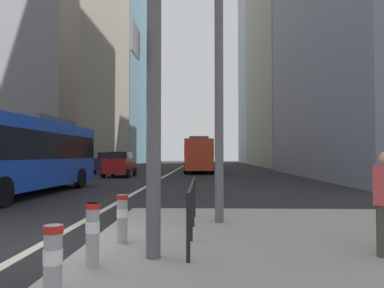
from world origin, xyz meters
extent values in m
plane|color=black|center=(0.00, 20.00, 0.00)|extent=(160.00, 160.00, 0.00)
cube|color=gray|center=(5.50, -1.00, 0.07)|extent=(9.00, 10.00, 0.15)
cube|color=beige|center=(0.00, 30.00, 0.01)|extent=(0.20, 80.00, 0.01)
cube|color=gray|center=(-16.00, 43.83, 20.93)|extent=(12.20, 25.95, 41.85)
cube|color=slate|center=(-16.00, 71.71, 19.95)|extent=(11.36, 24.97, 39.90)
cube|color=#9E9EA3|center=(17.00, 75.31, 22.09)|extent=(10.27, 17.07, 44.18)
cube|color=blue|center=(-4.50, 8.45, 1.73)|extent=(2.77, 10.87, 2.75)
cube|color=black|center=(-4.50, 8.45, 2.07)|extent=(2.80, 10.66, 1.10)
cube|color=#4C4C51|center=(-4.46, 10.07, 3.25)|extent=(1.85, 3.93, 0.30)
cylinder|color=black|center=(-3.38, 4.96, 0.50)|extent=(0.32, 1.01, 1.00)
cylinder|color=black|center=(-3.21, 11.87, 0.50)|extent=(0.32, 1.01, 1.00)
cylinder|color=black|center=(-5.61, 11.93, 0.50)|extent=(0.32, 1.01, 1.00)
cube|color=red|center=(2.60, 30.05, 1.73)|extent=(2.71, 11.55, 2.75)
cube|color=black|center=(2.60, 30.05, 2.07)|extent=(2.75, 11.32, 1.10)
cube|color=#4C4C51|center=(2.63, 28.33, 3.25)|extent=(1.83, 4.17, 0.30)
cylinder|color=black|center=(1.33, 33.71, 0.50)|extent=(0.32, 1.01, 1.00)
cylinder|color=black|center=(3.73, 33.76, 0.50)|extent=(0.32, 1.01, 1.00)
cylinder|color=black|center=(1.47, 26.35, 0.50)|extent=(0.32, 1.01, 1.00)
cylinder|color=black|center=(3.87, 26.40, 0.50)|extent=(0.32, 1.01, 1.00)
cube|color=maroon|center=(-3.44, 21.70, 0.87)|extent=(1.83, 4.27, 1.10)
cube|color=black|center=(-3.44, 21.85, 1.68)|extent=(1.52, 2.31, 0.52)
cylinder|color=black|center=(-2.51, 20.26, 0.32)|extent=(0.23, 0.64, 0.64)
cylinder|color=black|center=(-4.33, 20.24, 0.32)|extent=(0.23, 0.64, 0.64)
cylinder|color=black|center=(-2.54, 23.16, 0.32)|extent=(0.23, 0.64, 0.64)
cylinder|color=black|center=(-4.36, 23.14, 0.32)|extent=(0.23, 0.64, 0.64)
cube|color=#B2A899|center=(3.37, 47.78, 0.87)|extent=(1.91, 4.44, 1.10)
cube|color=black|center=(3.38, 47.63, 1.68)|extent=(1.57, 2.41, 0.52)
cylinder|color=black|center=(2.42, 49.25, 0.32)|extent=(0.24, 0.65, 0.64)
cylinder|color=black|center=(4.24, 49.30, 0.32)|extent=(0.24, 0.65, 0.64)
cylinder|color=black|center=(2.51, 46.26, 0.32)|extent=(0.24, 0.65, 0.64)
cylinder|color=black|center=(4.33, 46.32, 0.32)|extent=(0.24, 0.65, 0.64)
cube|color=gold|center=(2.90, 40.01, 0.87)|extent=(1.79, 4.34, 1.10)
cube|color=black|center=(2.90, 39.86, 1.68)|extent=(1.50, 2.35, 0.52)
cylinder|color=black|center=(1.99, 41.49, 0.32)|extent=(0.22, 0.64, 0.64)
cylinder|color=black|center=(3.81, 41.48, 0.32)|extent=(0.22, 0.64, 0.64)
cylinder|color=black|center=(1.98, 38.53, 0.32)|extent=(0.22, 0.64, 0.64)
cylinder|color=black|center=(3.80, 38.53, 0.32)|extent=(0.22, 0.64, 0.64)
cube|color=#232838|center=(-5.91, 27.68, 0.87)|extent=(1.78, 4.05, 1.10)
cube|color=black|center=(-5.91, 27.83, 1.68)|extent=(1.50, 2.19, 0.52)
cylinder|color=black|center=(-5.00, 26.30, 0.32)|extent=(0.22, 0.64, 0.64)
cylinder|color=black|center=(-6.82, 26.30, 0.32)|extent=(0.22, 0.64, 0.64)
cylinder|color=black|center=(-5.01, 29.06, 0.32)|extent=(0.22, 0.64, 0.64)
cylinder|color=black|center=(-6.83, 29.06, 0.32)|extent=(0.22, 0.64, 0.64)
cylinder|color=#515156|center=(2.27, -1.03, 3.15)|extent=(0.22, 0.22, 6.00)
cube|color=white|center=(2.02, -1.21, 3.35)|extent=(0.04, 0.60, 0.44)
cylinder|color=#56565B|center=(3.38, 1.86, 4.15)|extent=(0.20, 0.20, 8.00)
cylinder|color=#99999E|center=(1.51, -2.83, 0.56)|extent=(0.18, 0.18, 0.82)
cylinder|color=white|center=(1.51, -2.83, 0.66)|extent=(0.19, 0.19, 0.15)
cylinder|color=#B21E19|center=(1.51, -2.83, 0.93)|extent=(0.20, 0.20, 0.08)
cylinder|color=#99999E|center=(1.50, -1.48, 0.58)|extent=(0.18, 0.18, 0.86)
cylinder|color=white|center=(1.50, -1.48, 0.69)|extent=(0.19, 0.19, 0.16)
cylinder|color=#B21E19|center=(1.50, -1.48, 0.97)|extent=(0.20, 0.20, 0.08)
cylinder|color=#99999E|center=(1.61, -0.15, 0.57)|extent=(0.18, 0.18, 0.83)
cylinder|color=white|center=(1.61, -0.15, 0.67)|extent=(0.19, 0.19, 0.15)
cylinder|color=#B21E19|center=(1.61, -0.15, 0.94)|extent=(0.20, 0.20, 0.08)
cylinder|color=black|center=(2.80, -1.25, 0.62)|extent=(0.06, 0.06, 0.95)
cylinder|color=black|center=(2.80, 0.04, 0.62)|extent=(0.06, 0.06, 0.95)
cylinder|color=black|center=(2.80, 1.32, 0.62)|extent=(0.06, 0.06, 0.95)
cylinder|color=black|center=(2.80, 2.61, 0.62)|extent=(0.06, 0.06, 0.95)
cylinder|color=black|center=(2.80, 0.68, 1.10)|extent=(0.06, 3.86, 0.06)
cylinder|color=#423D38|center=(5.69, -0.88, 0.54)|extent=(0.15, 0.15, 0.77)
camera|label=1|loc=(3.01, -6.45, 1.67)|focal=34.05mm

